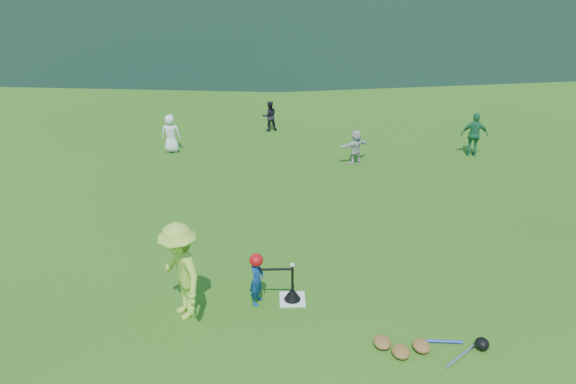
# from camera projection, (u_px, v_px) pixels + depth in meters

# --- Properties ---
(ground) EXTENTS (120.00, 120.00, 0.00)m
(ground) POSITION_uv_depth(u_px,v_px,m) (292.00, 300.00, 9.94)
(ground) COLOR #245112
(ground) RESTS_ON ground
(home_plate) EXTENTS (0.45, 0.45, 0.02)m
(home_plate) POSITION_uv_depth(u_px,v_px,m) (292.00, 299.00, 9.94)
(home_plate) COLOR silver
(home_plate) RESTS_ON ground
(baseball) EXTENTS (0.08, 0.08, 0.08)m
(baseball) POSITION_uv_depth(u_px,v_px,m) (292.00, 265.00, 9.62)
(baseball) COLOR white
(baseball) RESTS_ON batting_tee
(batter_child) EXTENTS (0.33, 0.40, 0.96)m
(batter_child) POSITION_uv_depth(u_px,v_px,m) (257.00, 280.00, 9.67)
(batter_child) COLOR navy
(batter_child) RESTS_ON ground
(adult_coach) EXTENTS (1.13, 1.30, 1.75)m
(adult_coach) POSITION_uv_depth(u_px,v_px,m) (180.00, 271.00, 9.20)
(adult_coach) COLOR #A8D43E
(adult_coach) RESTS_ON ground
(fielder_a) EXTENTS (0.54, 0.35, 1.10)m
(fielder_a) POSITION_uv_depth(u_px,v_px,m) (171.00, 134.00, 15.94)
(fielder_a) COLOR white
(fielder_a) RESTS_ON ground
(fielder_b) EXTENTS (0.53, 0.45, 0.95)m
(fielder_b) POSITION_uv_depth(u_px,v_px,m) (270.00, 116.00, 17.56)
(fielder_b) COLOR black
(fielder_b) RESTS_ON ground
(fielder_c) EXTENTS (0.78, 0.44, 1.25)m
(fielder_c) POSITION_uv_depth(u_px,v_px,m) (474.00, 135.00, 15.64)
(fielder_c) COLOR #227348
(fielder_c) RESTS_ON ground
(fielder_d) EXTENTS (0.92, 0.68, 0.96)m
(fielder_d) POSITION_uv_depth(u_px,v_px,m) (356.00, 147.00, 15.22)
(fielder_d) COLOR silver
(fielder_d) RESTS_ON ground
(batting_tee) EXTENTS (0.30, 0.30, 0.68)m
(batting_tee) POSITION_uv_depth(u_px,v_px,m) (292.00, 294.00, 9.89)
(batting_tee) COLOR black
(batting_tee) RESTS_ON home_plate
(batter_gear) EXTENTS (0.73, 0.26, 0.32)m
(batter_gear) POSITION_uv_depth(u_px,v_px,m) (258.00, 261.00, 9.50)
(batter_gear) COLOR #B80C0E
(batter_gear) RESTS_ON ground
(equipment_pile) EXTENTS (1.80, 0.73, 0.19)m
(equipment_pile) POSITION_uv_depth(u_px,v_px,m) (422.00, 346.00, 8.78)
(equipment_pile) COLOR olive
(equipment_pile) RESTS_ON ground
(outfield_fence) EXTENTS (70.07, 0.08, 1.33)m
(outfield_fence) POSITION_uv_depth(u_px,v_px,m) (275.00, 13.00, 34.72)
(outfield_fence) COLOR gray
(outfield_fence) RESTS_ON ground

